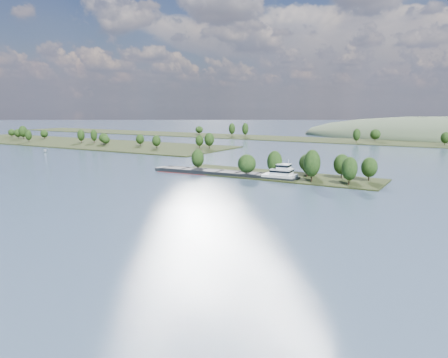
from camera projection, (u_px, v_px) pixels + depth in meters
The scene contains 6 objects.
ground at pixel (208, 199), 156.26m from camera, with size 1800.00×1800.00×0.00m, color #374A5F.
tree_island at pixel (288, 169), 202.12m from camera, with size 100.00×30.48×15.23m.
left_bank at pixel (75, 142), 388.30m from camera, with size 300.00×80.00×14.58m.
back_shoreline at pixel (381, 142), 391.20m from camera, with size 900.00×60.00×15.91m.
cargo_barge at pixel (233, 173), 207.67m from camera, with size 74.38×13.33×10.01m.
motorboat at pixel (45, 151), 310.75m from camera, with size 2.13×5.68×2.19m, color silver.
Camera 1 is at (81.39, -9.48, 33.32)m, focal length 35.00 mm.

